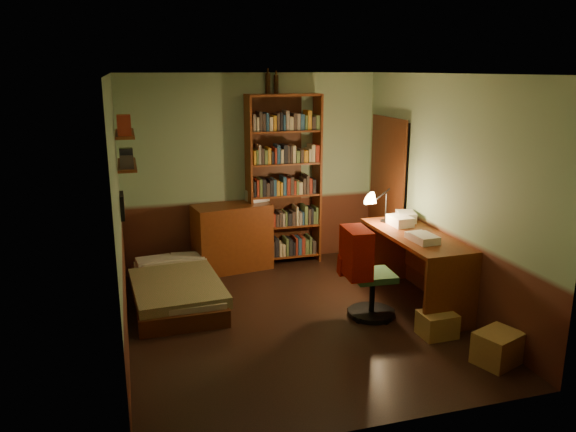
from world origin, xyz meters
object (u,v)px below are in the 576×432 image
object	(u,v)px
bed	(176,281)
mini_stereo	(257,196)
bookshelf	(284,181)
cardboard_box_a	(498,348)
dresser	(232,237)
office_chair	(373,278)
desk_lamp	(386,194)
cardboard_box_b	(437,324)
desk	(415,269)

from	to	relation	value
bed	mini_stereo	world-z (taller)	mini_stereo
bed	bookshelf	xyz separation A→B (m)	(1.60, 1.00, 0.91)
cardboard_box_a	mini_stereo	bearing A→B (deg)	114.14
bookshelf	cardboard_box_a	distance (m)	3.61
dresser	mini_stereo	distance (m)	0.66
bookshelf	office_chair	size ratio (longest dim) A/B	2.62
office_chair	desk_lamp	bearing A→B (deg)	60.02
bed	cardboard_box_b	bearing A→B (deg)	-34.47
dresser	desk	xyz separation A→B (m)	(1.78, -1.76, -0.02)
desk_lamp	office_chair	world-z (taller)	desk_lamp
desk	cardboard_box_b	size ratio (longest dim) A/B	4.48
bed	dresser	world-z (taller)	dresser
mini_stereo	bed	bearing A→B (deg)	-157.42
dresser	mini_stereo	world-z (taller)	mini_stereo
office_chair	desk	bearing A→B (deg)	18.78
dresser	cardboard_box_b	size ratio (longest dim) A/B	2.85
desk_lamp	office_chair	size ratio (longest dim) A/B	0.77
dresser	mini_stereo	size ratio (longest dim) A/B	3.70
dresser	desk_lamp	bearing A→B (deg)	-44.69
dresser	office_chair	bearing A→B (deg)	-67.35
mini_stereo	desk_lamp	size ratio (longest dim) A/B	0.40
bed	dresser	bearing A→B (deg)	46.30
bookshelf	desk_lamp	bearing A→B (deg)	-57.21
bookshelf	cardboard_box_a	size ratio (longest dim) A/B	5.78
bookshelf	office_chair	xyz separation A→B (m)	(0.44, -2.01, -0.72)
mini_stereo	office_chair	world-z (taller)	mini_stereo
desk_lamp	cardboard_box_a	xyz separation A→B (m)	(0.21, -2.00, -1.04)
bed	office_chair	size ratio (longest dim) A/B	1.94
office_chair	mini_stereo	bearing A→B (deg)	114.90
cardboard_box_a	dresser	bearing A→B (deg)	120.37
mini_stereo	cardboard_box_b	world-z (taller)	mini_stereo
desk_lamp	office_chair	xyz separation A→B (m)	(-0.48, -0.73, -0.75)
dresser	cardboard_box_a	distance (m)	3.72
bed	dresser	distance (m)	1.26
bed	desk_lamp	distance (m)	2.70
bed	desk	size ratio (longest dim) A/B	1.09
dresser	bookshelf	bearing A→B (deg)	-2.55
desk_lamp	dresser	bearing A→B (deg)	166.40
dresser	bookshelf	xyz separation A→B (m)	(0.75, 0.09, 0.72)
cardboard_box_b	bookshelf	bearing A→B (deg)	108.35
mini_stereo	office_chair	distance (m)	2.26
bed	cardboard_box_b	world-z (taller)	bed
cardboard_box_a	bookshelf	bearing A→B (deg)	108.91
dresser	cardboard_box_a	world-z (taller)	dresser
mini_stereo	cardboard_box_b	size ratio (longest dim) A/B	0.77
bookshelf	office_chair	world-z (taller)	bookshelf
office_chair	dresser	bearing A→B (deg)	125.17
dresser	bookshelf	world-z (taller)	bookshelf
mini_stereo	desk	distance (m)	2.41
cardboard_box_b	desk	bearing A→B (deg)	78.78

